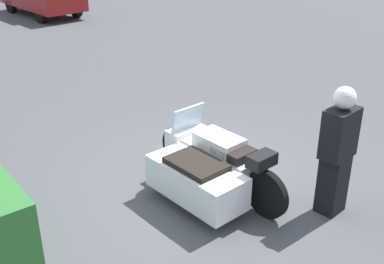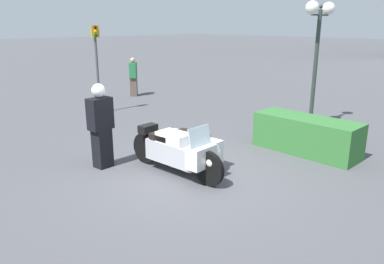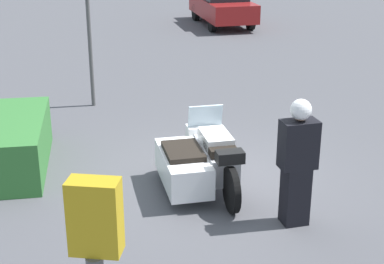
# 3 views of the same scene
# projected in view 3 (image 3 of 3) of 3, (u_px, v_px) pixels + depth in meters

# --- Properties ---
(ground_plane) EXTENTS (160.00, 160.00, 0.00)m
(ground_plane) POSITION_uv_depth(u_px,v_px,m) (208.00, 179.00, 10.06)
(ground_plane) COLOR #4C4C51
(police_motorcycle) EXTENTS (2.63, 1.22, 1.18)m
(police_motorcycle) POSITION_uv_depth(u_px,v_px,m) (197.00, 159.00, 9.66)
(police_motorcycle) COLOR black
(police_motorcycle) RESTS_ON ground
(officer_rider) EXTENTS (0.37, 0.55, 1.90)m
(officer_rider) POSITION_uv_depth(u_px,v_px,m) (298.00, 160.00, 8.32)
(officer_rider) COLOR black
(officer_rider) RESTS_ON ground
(hedge_bush_curbside) EXTENTS (2.60, 0.92, 0.90)m
(hedge_bush_curbside) POSITION_uv_depth(u_px,v_px,m) (19.00, 143.00, 10.40)
(hedge_bush_curbside) COLOR #337033
(hedge_bush_curbside) RESTS_ON ground
(traffic_light_near) EXTENTS (0.23, 0.27, 3.39)m
(traffic_light_near) POSITION_uv_depth(u_px,v_px,m) (88.00, 10.00, 13.06)
(traffic_light_near) COLOR #4C4C4C
(traffic_light_near) RESTS_ON ground
(parked_car_background) EXTENTS (4.32, 2.05, 1.46)m
(parked_car_background) POSITION_uv_depth(u_px,v_px,m) (222.00, 5.00, 23.36)
(parked_car_background) COLOR maroon
(parked_car_background) RESTS_ON ground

